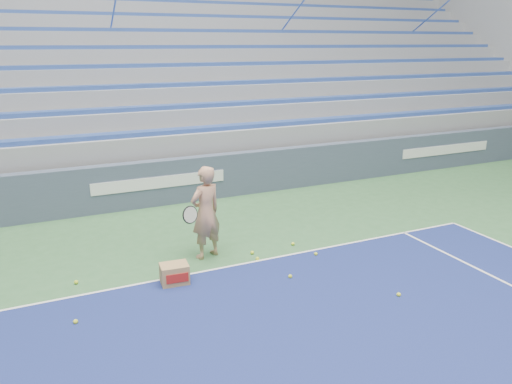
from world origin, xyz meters
TOP-DOWN VIEW (x-y plane):
  - sponsor_barrier at (0.00, 15.88)m, footprint 30.00×0.32m
  - bleachers at (0.00, 21.60)m, footprint 31.00×9.15m
  - tennis_player at (0.02, 12.48)m, footprint 0.97×0.91m
  - ball_box at (-0.81, 11.69)m, footprint 0.48×0.38m
  - tennis_ball_0 at (2.22, 9.80)m, footprint 0.07×0.07m
  - tennis_ball_1 at (0.79, 11.93)m, footprint 0.07×0.07m
  - tennis_ball_2 at (-2.29, 12.33)m, footprint 0.07×0.07m
  - tennis_ball_3 at (-2.42, 11.07)m, footprint 0.07×0.07m
  - tennis_ball_4 at (1.87, 11.67)m, footprint 0.07×0.07m
  - tennis_ball_5 at (1.71, 12.28)m, footprint 0.07×0.07m
  - tennis_ball_6 at (0.82, 12.22)m, footprint 0.07×0.07m
  - tennis_ball_7 at (0.99, 11.06)m, footprint 0.07×0.07m

SIDE VIEW (x-z plane):
  - tennis_ball_0 at x=2.22m, z-range 0.00..0.07m
  - tennis_ball_1 at x=0.79m, z-range 0.00..0.07m
  - tennis_ball_2 at x=-2.29m, z-range 0.00..0.07m
  - tennis_ball_3 at x=-2.42m, z-range 0.00..0.07m
  - tennis_ball_4 at x=1.87m, z-range 0.00..0.07m
  - tennis_ball_5 at x=1.71m, z-range 0.00..0.07m
  - tennis_ball_6 at x=0.82m, z-range 0.00..0.07m
  - tennis_ball_7 at x=0.99m, z-range 0.00..0.07m
  - ball_box at x=-0.81m, z-range 0.00..0.34m
  - sponsor_barrier at x=0.00m, z-range 0.00..1.10m
  - tennis_player at x=0.02m, z-range 0.00..1.72m
  - bleachers at x=0.00m, z-range -1.29..6.01m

